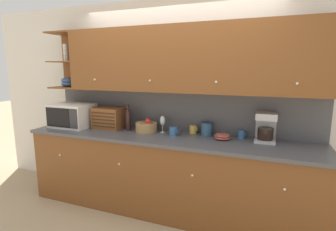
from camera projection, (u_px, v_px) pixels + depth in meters
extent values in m
plane|color=tan|center=(174.00, 198.00, 3.59)|extent=(24.00, 24.00, 0.00)
cube|color=silver|center=(175.00, 104.00, 3.39)|extent=(5.91, 0.06, 2.60)
cube|color=brown|center=(165.00, 175.00, 3.21)|extent=(3.51, 0.65, 0.91)
cube|color=#4C4C51|center=(165.00, 138.00, 3.11)|extent=(3.53, 0.68, 0.04)
sphere|color=white|center=(60.00, 155.00, 3.35)|extent=(0.03, 0.03, 0.03)
sphere|color=white|center=(119.00, 164.00, 3.03)|extent=(0.03, 0.03, 0.03)
sphere|color=white|center=(192.00, 175.00, 2.72)|extent=(0.03, 0.03, 0.03)
sphere|color=white|center=(285.00, 189.00, 2.40)|extent=(0.03, 0.03, 0.03)
cube|color=#4C4C51|center=(174.00, 111.00, 3.37)|extent=(3.51, 0.01, 0.52)
cube|color=brown|center=(187.00, 59.00, 3.02)|extent=(3.09, 0.35, 0.76)
cube|color=brown|center=(75.00, 61.00, 3.81)|extent=(0.42, 0.02, 0.76)
cube|color=brown|center=(68.00, 87.00, 3.72)|extent=(0.42, 0.35, 0.02)
cube|color=brown|center=(66.00, 62.00, 3.66)|extent=(0.42, 0.35, 0.02)
cube|color=brown|center=(64.00, 33.00, 3.59)|extent=(0.42, 0.35, 0.02)
sphere|color=white|center=(95.00, 80.00, 3.32)|extent=(0.03, 0.03, 0.03)
sphere|color=white|center=(150.00, 81.00, 3.04)|extent=(0.03, 0.03, 0.03)
sphere|color=white|center=(216.00, 82.00, 2.76)|extent=(0.03, 0.03, 0.03)
sphere|color=white|center=(297.00, 84.00, 2.49)|extent=(0.03, 0.03, 0.03)
ellipsoid|color=#3D5B93|center=(68.00, 84.00, 3.71)|extent=(0.18, 0.18, 0.08)
ellipsoid|color=#3D5B93|center=(68.00, 80.00, 3.70)|extent=(0.18, 0.18, 0.08)
cylinder|color=silver|center=(66.00, 59.00, 3.65)|extent=(0.07, 0.07, 0.08)
cylinder|color=silver|center=(66.00, 53.00, 3.63)|extent=(0.07, 0.07, 0.08)
cylinder|color=silver|center=(65.00, 47.00, 3.62)|extent=(0.07, 0.07, 0.08)
cube|color=silver|center=(72.00, 115.00, 3.61)|extent=(0.55, 0.41, 0.32)
cube|color=black|center=(58.00, 118.00, 3.44)|extent=(0.38, 0.01, 0.25)
cube|color=#2D2D33|center=(73.00, 119.00, 3.35)|extent=(0.12, 0.01, 0.25)
cube|color=brown|center=(109.00, 118.00, 3.51)|extent=(0.39, 0.27, 0.28)
cube|color=#432713|center=(103.00, 127.00, 3.40)|extent=(0.36, 0.01, 0.02)
cube|color=#432713|center=(103.00, 123.00, 3.39)|extent=(0.36, 0.01, 0.02)
cube|color=#432713|center=(103.00, 120.00, 3.39)|extent=(0.36, 0.01, 0.02)
cube|color=#432713|center=(103.00, 116.00, 3.38)|extent=(0.36, 0.01, 0.02)
cube|color=#432713|center=(103.00, 113.00, 3.37)|extent=(0.36, 0.01, 0.02)
cylinder|color=black|center=(128.00, 121.00, 3.39)|extent=(0.07, 0.07, 0.24)
sphere|color=black|center=(128.00, 112.00, 3.37)|extent=(0.07, 0.07, 0.07)
cylinder|color=black|center=(128.00, 108.00, 3.36)|extent=(0.03, 0.03, 0.08)
cylinder|color=#A87F4C|center=(146.00, 127.00, 3.33)|extent=(0.27, 0.27, 0.12)
sphere|color=red|center=(148.00, 121.00, 3.29)|extent=(0.08, 0.08, 0.08)
cylinder|color=silver|center=(163.00, 132.00, 3.29)|extent=(0.06, 0.06, 0.01)
cylinder|color=silver|center=(163.00, 129.00, 3.29)|extent=(0.01, 0.01, 0.09)
ellipsoid|color=silver|center=(163.00, 121.00, 3.27)|extent=(0.07, 0.07, 0.12)
cylinder|color=#38669E|center=(173.00, 131.00, 3.14)|extent=(0.10, 0.10, 0.10)
torus|color=#38669E|center=(177.00, 132.00, 3.12)|extent=(0.01, 0.07, 0.07)
cylinder|color=gold|center=(193.00, 129.00, 3.25)|extent=(0.09, 0.09, 0.10)
torus|color=gold|center=(197.00, 129.00, 3.23)|extent=(0.01, 0.07, 0.07)
cylinder|color=#33567A|center=(207.00, 129.00, 3.15)|extent=(0.13, 0.13, 0.15)
cylinder|color=navy|center=(207.00, 123.00, 3.13)|extent=(0.14, 0.14, 0.01)
ellipsoid|color=#9E473D|center=(222.00, 137.00, 2.98)|extent=(0.18, 0.18, 0.04)
ellipsoid|color=#9E473D|center=(222.00, 135.00, 2.97)|extent=(0.17, 0.17, 0.04)
cylinder|color=#38669E|center=(241.00, 134.00, 3.03)|extent=(0.08, 0.08, 0.09)
torus|color=#38669E|center=(245.00, 134.00, 3.01)|extent=(0.01, 0.06, 0.06)
cube|color=#B7B7BC|center=(265.00, 140.00, 2.89)|extent=(0.22, 0.24, 0.03)
cylinder|color=black|center=(265.00, 134.00, 2.86)|extent=(0.16, 0.16, 0.13)
cube|color=#B7B7BC|center=(266.00, 125.00, 2.95)|extent=(0.22, 0.05, 0.32)
cube|color=#B7B7BC|center=(267.00, 116.00, 2.84)|extent=(0.22, 0.24, 0.07)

